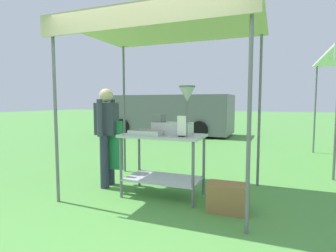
# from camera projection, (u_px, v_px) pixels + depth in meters

# --- Properties ---
(ground_plane) EXTENTS (70.00, 70.00, 0.00)m
(ground_plane) POSITION_uv_depth(u_px,v_px,m) (225.00, 147.00, 8.57)
(ground_plane) COLOR #519342
(stall_canopy) EXTENTS (2.75, 2.02, 2.52)m
(stall_canopy) POSITION_uv_depth(u_px,v_px,m) (165.00, 32.00, 3.95)
(stall_canopy) COLOR slate
(stall_canopy) RESTS_ON ground
(donut_cart) EXTENTS (1.19, 0.67, 0.92)m
(donut_cart) POSITION_uv_depth(u_px,v_px,m) (163.00, 152.00, 4.01)
(donut_cart) COLOR #B7B7BC
(donut_cart) RESTS_ON ground
(donut_tray) EXTENTS (0.48, 0.32, 0.07)m
(donut_tray) POSITION_uv_depth(u_px,v_px,m) (148.00, 133.00, 3.92)
(donut_tray) COLOR #B7B7BC
(donut_tray) RESTS_ON donut_cart
(donut_fryer) EXTENTS (0.62, 0.28, 0.70)m
(donut_fryer) POSITION_uv_depth(u_px,v_px,m) (175.00, 119.00, 3.94)
(donut_fryer) COLOR #B7B7BC
(donut_fryer) RESTS_ON donut_cart
(menu_sign) EXTENTS (0.13, 0.05, 0.29)m
(menu_sign) POSITION_uv_depth(u_px,v_px,m) (182.00, 128.00, 3.71)
(menu_sign) COLOR black
(menu_sign) RESTS_ON donut_cart
(vendor) EXTENTS (0.46, 0.54, 1.61)m
(vendor) POSITION_uv_depth(u_px,v_px,m) (107.00, 132.00, 4.46)
(vendor) COLOR #2D3347
(vendor) RESTS_ON ground
(supply_crate) EXTENTS (0.52, 0.30, 0.37)m
(supply_crate) POSITION_uv_depth(u_px,v_px,m) (228.00, 198.00, 3.45)
(supply_crate) COLOR olive
(supply_crate) RESTS_ON ground
(van_grey) EXTENTS (5.49, 2.13, 1.69)m
(van_grey) POSITION_uv_depth(u_px,v_px,m) (167.00, 114.00, 11.88)
(van_grey) COLOR slate
(van_grey) RESTS_ON ground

